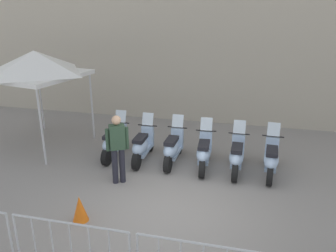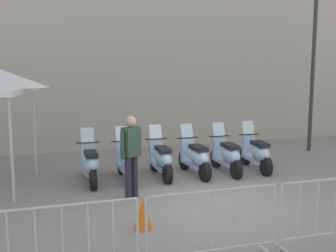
% 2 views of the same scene
% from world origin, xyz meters
% --- Properties ---
extents(ground_plane, '(120.00, 120.00, 0.00)m').
position_xyz_m(ground_plane, '(0.00, 0.00, 0.00)').
color(ground_plane, gray).
extents(motorcycle_0, '(0.66, 1.72, 1.24)m').
position_xyz_m(motorcycle_0, '(-2.55, 1.68, 0.45)').
color(motorcycle_0, black).
rests_on(motorcycle_0, ground).
extents(motorcycle_1, '(0.69, 1.71, 1.24)m').
position_xyz_m(motorcycle_1, '(-1.70, 1.80, 0.45)').
color(motorcycle_1, black).
rests_on(motorcycle_1, ground).
extents(motorcycle_2, '(0.66, 1.72, 1.24)m').
position_xyz_m(motorcycle_2, '(-0.86, 2.02, 0.45)').
color(motorcycle_2, black).
rests_on(motorcycle_2, ground).
extents(motorcycle_3, '(0.75, 1.70, 1.24)m').
position_xyz_m(motorcycle_3, '(0.00, 2.11, 0.45)').
color(motorcycle_3, black).
rests_on(motorcycle_3, ground).
extents(motorcycle_4, '(0.68, 1.71, 1.24)m').
position_xyz_m(motorcycle_4, '(0.84, 2.27, 0.45)').
color(motorcycle_4, black).
rests_on(motorcycle_4, ground).
extents(motorcycle_5, '(0.62, 1.72, 1.24)m').
position_xyz_m(motorcycle_5, '(1.68, 2.46, 0.45)').
color(motorcycle_5, black).
rests_on(motorcycle_5, ground).
extents(barrier_segment_2, '(1.92, 0.80, 1.07)m').
position_xyz_m(barrier_segment_2, '(-0.52, -2.52, 0.52)').
color(barrier_segment_2, '#B2B5B7').
rests_on(barrier_segment_2, ground).
extents(officer_mid_plaza, '(0.43, 0.40, 1.73)m').
position_xyz_m(officer_mid_plaza, '(-1.61, 0.48, 0.98)').
color(officer_mid_plaza, '#23232D').
rests_on(officer_mid_plaza, ground).
extents(canopy_tent, '(2.41, 2.41, 2.91)m').
position_xyz_m(canopy_tent, '(-5.08, 1.55, 2.52)').
color(canopy_tent, silver).
rests_on(canopy_tent, ground).
extents(traffic_cone, '(0.32, 0.32, 0.55)m').
position_xyz_m(traffic_cone, '(-1.45, -1.21, 0.28)').
color(traffic_cone, orange).
rests_on(traffic_cone, ground).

